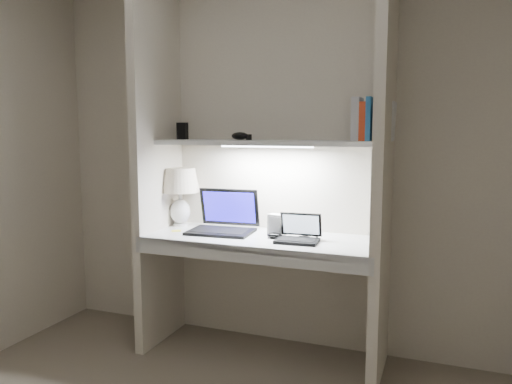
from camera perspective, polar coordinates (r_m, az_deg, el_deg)
The scene contains 17 objects.
back_wall at distance 3.30m, azimuth 2.23°, elevation 4.00°, with size 3.20×0.01×2.50m, color beige.
alcove_panel_left at distance 3.37m, azimuth -11.19°, elevation 3.93°, with size 0.06×0.55×2.50m, color beige.
alcove_panel_right at distance 2.87m, azimuth 14.38°, elevation 3.31°, with size 0.06×0.55×2.50m, color beige.
desk at distance 3.11m, azimuth 0.56°, elevation -5.49°, with size 1.40×0.55×0.04m, color white.
desk_apron at distance 2.88m, azimuth -1.24°, elevation -7.12°, with size 1.46×0.03×0.10m, color silver.
shelf at distance 3.13m, azimuth 1.18°, elevation 5.66°, with size 1.40×0.36×0.03m, color silver.
strip_light at distance 3.13m, azimuth 1.18°, elevation 5.26°, with size 0.60×0.04×0.01m, color white.
table_lamp at distance 3.45m, azimuth -8.70°, elevation 0.57°, with size 0.27×0.27×0.40m.
laptop_main at distance 3.27m, azimuth -3.68°, elevation -3.46°, with size 0.43×0.38×0.27m.
laptop_netbook at distance 2.99m, azimuth 4.88°, elevation -4.89°, with size 0.26×0.23×0.16m.
speaker at distance 3.14m, azimuth 2.36°, elevation -3.76°, with size 0.10×0.07×0.14m, color silver.
mouse at distance 3.06m, azimuth 2.14°, elevation -4.99°, with size 0.10×0.06×0.04m, color black.
cable_coil at distance 3.09m, azimuth 6.21°, elevation -5.13°, with size 0.10×0.10×0.01m, color black.
sticky_note at distance 3.32m, azimuth -9.10°, elevation -4.39°, with size 0.06×0.06×0.00m, color yellow.
book_row at distance 3.02m, azimuth 13.25°, elevation 7.98°, with size 0.24×0.17×0.25m.
shelf_box at distance 3.42m, azimuth -8.41°, elevation 6.91°, with size 0.07×0.05×0.11m, color black.
shelf_gadget at distance 3.20m, azimuth -1.85°, elevation 6.42°, with size 0.12×0.08×0.05m, color black.
Camera 1 is at (1.05, -1.62, 1.43)m, focal length 35.00 mm.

